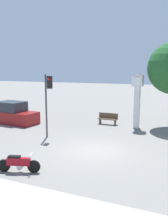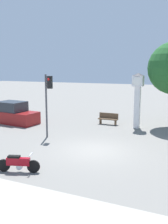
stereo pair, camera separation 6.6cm
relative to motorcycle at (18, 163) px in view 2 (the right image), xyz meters
The scene contains 6 objects.
ground_plane 4.55m from the motorcycle, 64.53° to the left, with size 120.00×120.00×0.00m, color slate.
motorcycle is the anchor object (origin of this frame).
clock_tower 11.07m from the motorcycle, 74.21° to the left, with size 0.93×0.93×4.17m.
traffic_light 6.17m from the motorcycle, 108.30° to the left, with size 0.50×0.35×4.13m.
bench 10.70m from the motorcycle, 86.97° to the left, with size 1.60×0.44×0.92m.
parked_car 10.50m from the motorcycle, 130.64° to the left, with size 4.34×2.17×1.80m.
Camera 2 is at (4.89, -12.39, 4.49)m, focal length 40.00 mm.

